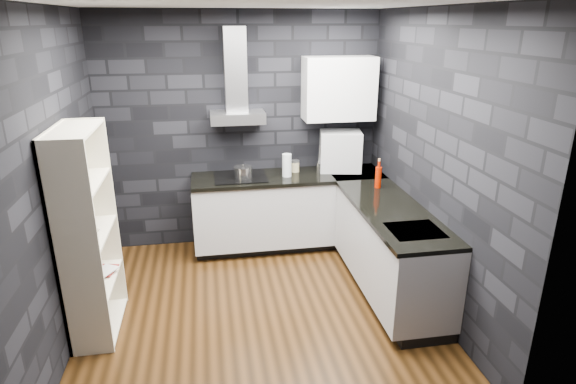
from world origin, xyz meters
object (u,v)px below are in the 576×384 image
object	(u,v)px
glass_vase	(287,165)
storage_jar	(295,167)
bookshelf	(88,234)
appliance_garage	(340,151)
fruit_bowl	(85,236)
red_bottle	(378,177)
pot	(243,173)
utensil_crock	(320,168)

from	to	relation	value
glass_vase	storage_jar	size ratio (longest dim) A/B	2.19
bookshelf	storage_jar	bearing A→B (deg)	50.52
appliance_garage	fruit_bowl	size ratio (longest dim) A/B	2.11
glass_vase	storage_jar	xyz separation A→B (m)	(0.12, 0.16, -0.07)
appliance_garage	bookshelf	world-z (taller)	bookshelf
appliance_garage	red_bottle	xyz separation A→B (m)	(0.23, -0.70, -0.11)
fruit_bowl	red_bottle	bearing A→B (deg)	16.65
pot	fruit_bowl	size ratio (longest dim) A/B	0.87
pot	utensil_crock	distance (m)	0.91
glass_vase	appliance_garage	size ratio (longest dim) A/B	0.55
utensil_crock	red_bottle	distance (m)	0.79
bookshelf	utensil_crock	bearing A→B (deg)	45.52
utensil_crock	bookshelf	bearing A→B (deg)	-149.65
pot	fruit_bowl	distance (m)	1.96
appliance_garage	pot	bearing A→B (deg)	-161.91
utensil_crock	fruit_bowl	world-z (taller)	utensil_crock
storage_jar	red_bottle	world-z (taller)	red_bottle
appliance_garage	red_bottle	distance (m)	0.74
storage_jar	appliance_garage	distance (m)	0.56
fruit_bowl	bookshelf	bearing A→B (deg)	90.00
appliance_garage	bookshelf	distance (m)	2.93
pot	red_bottle	bearing A→B (deg)	-21.33
pot	bookshelf	size ratio (longest dim) A/B	0.11
fruit_bowl	storage_jar	bearing A→B (deg)	37.30
pot	fruit_bowl	world-z (taller)	pot
appliance_garage	glass_vase	bearing A→B (deg)	-157.18
utensil_crock	red_bottle	world-z (taller)	red_bottle
red_bottle	fruit_bowl	size ratio (longest dim) A/B	1.00
appliance_garage	bookshelf	xyz separation A→B (m)	(-2.56, -1.42, -0.22)
appliance_garage	bookshelf	size ratio (longest dim) A/B	0.26
red_bottle	glass_vase	bearing A→B (deg)	148.18
utensil_crock	bookshelf	world-z (taller)	bookshelf
glass_vase	red_bottle	bearing A→B (deg)	-31.82
storage_jar	glass_vase	bearing A→B (deg)	-128.46
glass_vase	appliance_garage	distance (m)	0.68
red_bottle	fruit_bowl	xyz separation A→B (m)	(-2.78, -0.83, -0.07)
red_bottle	bookshelf	world-z (taller)	bookshelf
utensil_crock	glass_vase	bearing A→B (deg)	-170.00
pot	red_bottle	size ratio (longest dim) A/B	0.87
storage_jar	utensil_crock	world-z (taller)	same
storage_jar	fruit_bowl	world-z (taller)	storage_jar
storage_jar	utensil_crock	bearing A→B (deg)	-16.54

